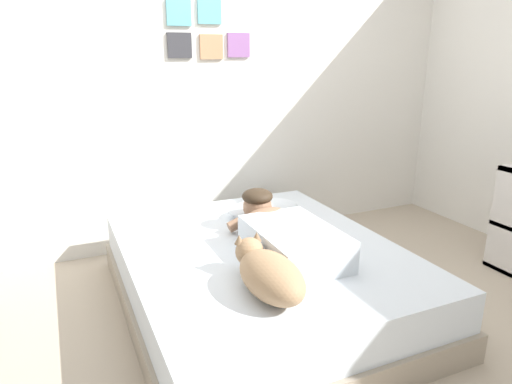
{
  "coord_description": "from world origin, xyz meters",
  "views": [
    {
      "loc": [
        -1.17,
        -2.15,
        1.5
      ],
      "look_at": [
        -0.01,
        0.43,
        0.64
      ],
      "focal_mm": 32.25,
      "sensor_mm": 36.0,
      "label": 1
    }
  ],
  "objects_px": {
    "person_lying": "(282,232)",
    "cell_phone": "(283,278)",
    "coffee_cup": "(254,217)",
    "bed": "(261,277)",
    "dog": "(268,273)",
    "pillow": "(264,208)"
  },
  "relations": [
    {
      "from": "person_lying",
      "to": "cell_phone",
      "type": "xyz_separation_m",
      "value": [
        -0.17,
        -0.34,
        -0.1
      ]
    },
    {
      "from": "coffee_cup",
      "to": "cell_phone",
      "type": "bearing_deg",
      "value": -103.57
    },
    {
      "from": "bed",
      "to": "person_lying",
      "type": "relative_size",
      "value": 2.11
    },
    {
      "from": "coffee_cup",
      "to": "person_lying",
      "type": "bearing_deg",
      "value": -93.46
    },
    {
      "from": "dog",
      "to": "coffee_cup",
      "type": "relative_size",
      "value": 4.6
    },
    {
      "from": "person_lying",
      "to": "dog",
      "type": "height_order",
      "value": "person_lying"
    },
    {
      "from": "bed",
      "to": "cell_phone",
      "type": "relative_size",
      "value": 13.87
    },
    {
      "from": "pillow",
      "to": "cell_phone",
      "type": "xyz_separation_m",
      "value": [
        -0.31,
        -0.9,
        -0.05
      ]
    },
    {
      "from": "pillow",
      "to": "coffee_cup",
      "type": "height_order",
      "value": "pillow"
    },
    {
      "from": "pillow",
      "to": "dog",
      "type": "relative_size",
      "value": 0.9
    },
    {
      "from": "pillow",
      "to": "coffee_cup",
      "type": "relative_size",
      "value": 4.16
    },
    {
      "from": "pillow",
      "to": "cell_phone",
      "type": "bearing_deg",
      "value": -109.05
    },
    {
      "from": "dog",
      "to": "cell_phone",
      "type": "height_order",
      "value": "dog"
    },
    {
      "from": "bed",
      "to": "cell_phone",
      "type": "xyz_separation_m",
      "value": [
        -0.06,
        -0.41,
        0.2
      ]
    },
    {
      "from": "coffee_cup",
      "to": "cell_phone",
      "type": "height_order",
      "value": "coffee_cup"
    },
    {
      "from": "dog",
      "to": "cell_phone",
      "type": "relative_size",
      "value": 4.11
    },
    {
      "from": "cell_phone",
      "to": "person_lying",
      "type": "bearing_deg",
      "value": 63.53
    },
    {
      "from": "bed",
      "to": "person_lying",
      "type": "bearing_deg",
      "value": -34.13
    },
    {
      "from": "cell_phone",
      "to": "coffee_cup",
      "type": "bearing_deg",
      "value": 76.43
    },
    {
      "from": "pillow",
      "to": "dog",
      "type": "height_order",
      "value": "dog"
    },
    {
      "from": "dog",
      "to": "coffee_cup",
      "type": "height_order",
      "value": "dog"
    },
    {
      "from": "pillow",
      "to": "bed",
      "type": "bearing_deg",
      "value": -116.89
    }
  ]
}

